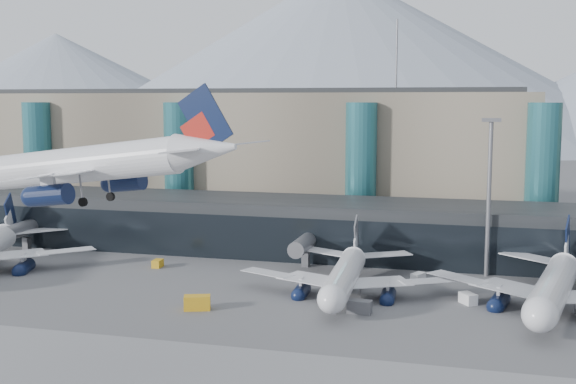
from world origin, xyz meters
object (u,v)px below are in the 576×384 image
object	(u,v)px
hero_jet	(110,153)
veh_g	(468,298)
lightmast_mid	(489,188)
jet_parked_mid	(347,265)
jet_parked_right	(557,273)
veh_h	(197,303)
veh_b	(158,264)
veh_d	(418,277)
veh_c	(360,307)

from	to	relation	value
hero_jet	veh_g	xyz separation A→B (m)	(34.52, 37.17, -22.35)
veh_g	lightmast_mid	bearing A→B (deg)	136.79
jet_parked_mid	jet_parked_right	world-z (taller)	jet_parked_right
veh_g	veh_h	bearing A→B (deg)	-105.54
veh_b	veh_g	distance (m)	52.62
jet_parked_right	veh_d	bearing A→B (deg)	77.58
jet_parked_mid	veh_c	size ratio (longest dim) A/B	10.65
jet_parked_right	veh_d	size ratio (longest dim) A/B	15.10
lightmast_mid	veh_h	bearing A→B (deg)	-141.83
hero_jet	veh_g	bearing A→B (deg)	55.26
hero_jet	jet_parked_right	xyz separation A→B (m)	(46.30, 39.13, -18.47)
lightmast_mid	jet_parked_mid	world-z (taller)	lightmast_mid
veh_c	jet_parked_mid	bearing A→B (deg)	113.27
jet_parked_mid	veh_h	world-z (taller)	jet_parked_mid
jet_parked_right	veh_g	bearing A→B (deg)	110.88
hero_jet	veh_d	world-z (taller)	hero_jet
hero_jet	veh_b	world-z (taller)	hero_jet
hero_jet	veh_h	xyz separation A→B (m)	(-1.11, 24.61, -22.13)
veh_c	veh_g	distance (m)	16.31
lightmast_mid	jet_parked_mid	bearing A→B (deg)	-142.18
hero_jet	veh_c	world-z (taller)	hero_jet
jet_parked_mid	lightmast_mid	bearing A→B (deg)	-55.33
lightmast_mid	veh_h	distance (m)	50.37
veh_c	hero_jet	bearing A→B (deg)	-121.79
hero_jet	veh_b	bearing A→B (deg)	118.55
hero_jet	veh_h	bearing A→B (deg)	100.74
jet_parked_right	veh_c	bearing A→B (deg)	123.39
veh_d	veh_b	bearing A→B (deg)	118.47
lightmast_mid	jet_parked_right	size ratio (longest dim) A/B	0.67
veh_d	veh_g	bearing A→B (deg)	-116.91
lightmast_mid	veh_b	bearing A→B (deg)	-171.45
jet_parked_right	veh_g	world-z (taller)	jet_parked_right
veh_b	veh_d	xyz separation A→B (m)	(43.95, 1.37, 0.06)
veh_c	veh_g	world-z (taller)	veh_c
hero_jet	veh_d	distance (m)	59.15
jet_parked_mid	veh_b	xyz separation A→B (m)	(-34.20, 7.45, -3.49)
lightmast_mid	veh_g	xyz separation A→B (m)	(-2.53, -17.44, -13.65)
jet_parked_right	veh_c	size ratio (longest dim) A/B	11.92
jet_parked_right	veh_h	world-z (taller)	jet_parked_right
veh_b	veh_h	size ratio (longest dim) A/B	0.64
jet_parked_mid	veh_c	world-z (taller)	jet_parked_mid
veh_h	jet_parked_mid	bearing A→B (deg)	19.37
hero_jet	veh_h	size ratio (longest dim) A/B	9.00
jet_parked_right	veh_d	distance (m)	21.82
veh_c	veh_h	distance (m)	22.06
veh_b	veh_c	size ratio (longest dim) A/B	0.71
hero_jet	veh_c	xyz separation A→B (m)	(20.56, 28.75, -22.22)
veh_d	veh_h	size ratio (longest dim) A/B	0.71
veh_c	veh_b	bearing A→B (deg)	158.71
lightmast_mid	veh_d	xyz separation A→B (m)	(-10.38, -6.80, -13.70)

